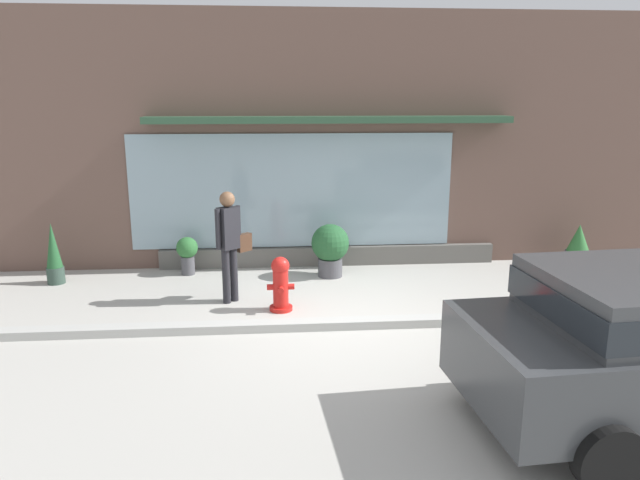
% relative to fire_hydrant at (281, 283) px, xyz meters
% --- Properties ---
extents(ground_plane, '(60.00, 60.00, 0.00)m').
position_rel_fire_hydrant_xyz_m(ground_plane, '(0.96, -0.58, -0.42)').
color(ground_plane, '#B2AFA8').
extents(curb_strip, '(14.00, 0.24, 0.12)m').
position_rel_fire_hydrant_xyz_m(curb_strip, '(0.96, -0.78, -0.36)').
color(curb_strip, '#B2B2AD').
rests_on(curb_strip, ground_plane).
extents(storefront, '(14.00, 0.81, 4.66)m').
position_rel_fire_hydrant_xyz_m(storefront, '(0.95, 2.61, 1.86)').
color(storefront, brown).
rests_on(storefront, ground_plane).
extents(fire_hydrant, '(0.41, 0.38, 0.83)m').
position_rel_fire_hydrant_xyz_m(fire_hydrant, '(0.00, 0.00, 0.00)').
color(fire_hydrant, red).
rests_on(fire_hydrant, ground_plane).
extents(pedestrian_with_handbag, '(0.53, 0.46, 1.75)m').
position_rel_fire_hydrant_xyz_m(pedestrian_with_handbag, '(-0.76, 0.46, 0.60)').
color(pedestrian_with_handbag, '#232328').
rests_on(pedestrian_with_handbag, ground_plane).
extents(potted_plant_doorstep, '(0.29, 0.29, 1.06)m').
position_rel_fire_hydrant_xyz_m(potted_plant_doorstep, '(-3.84, 1.65, 0.08)').
color(potted_plant_doorstep, '#33473D').
rests_on(potted_plant_doorstep, ground_plane).
extents(potted_plant_low_front, '(0.67, 0.67, 0.95)m').
position_rel_fire_hydrant_xyz_m(potted_plant_low_front, '(0.91, 1.67, 0.11)').
color(potted_plant_low_front, '#4C4C51').
rests_on(potted_plant_low_front, ground_plane).
extents(potted_plant_window_right, '(0.45, 0.45, 0.83)m').
position_rel_fire_hydrant_xyz_m(potted_plant_window_right, '(5.58, 1.81, -0.03)').
color(potted_plant_window_right, '#4C4C51').
rests_on(potted_plant_window_right, ground_plane).
extents(potted_plant_window_left, '(0.38, 0.38, 0.69)m').
position_rel_fire_hydrant_xyz_m(potted_plant_window_left, '(-1.64, 2.00, -0.01)').
color(potted_plant_window_left, '#4C4C51').
rests_on(potted_plant_window_left, ground_plane).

